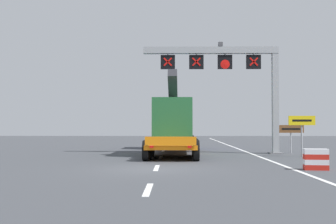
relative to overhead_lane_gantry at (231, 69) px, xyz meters
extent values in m
plane|color=#424449|center=(-4.86, -10.06, -5.65)|extent=(112.00, 112.00, 0.00)
cube|color=silver|center=(-4.61, -16.06, -5.64)|extent=(0.20, 2.60, 0.01)
cube|color=silver|center=(-4.61, -9.58, -5.64)|extent=(0.20, 2.60, 0.01)
cube|color=silver|center=(-4.61, -3.11, -5.64)|extent=(0.20, 2.60, 0.01)
cube|color=silver|center=(-4.61, 3.36, -5.64)|extent=(0.20, 2.60, 0.01)
cube|color=silver|center=(-4.61, 9.83, -5.64)|extent=(0.20, 2.60, 0.01)
cube|color=silver|center=(-4.61, 16.30, -5.64)|extent=(0.20, 2.60, 0.01)
cube|color=silver|center=(-4.61, 22.77, -5.64)|extent=(0.20, 2.60, 0.01)
cube|color=silver|center=(-4.61, 29.24, -5.64)|extent=(0.20, 2.60, 0.01)
cube|color=silver|center=(-4.61, 35.71, -5.64)|extent=(0.20, 2.60, 0.01)
cube|color=silver|center=(-4.61, 42.18, -5.64)|extent=(0.20, 2.60, 0.01)
cube|color=silver|center=(-4.61, 48.65, -5.64)|extent=(0.20, 2.60, 0.01)
cube|color=silver|center=(-4.61, 55.13, -5.64)|extent=(0.20, 2.60, 0.01)
cube|color=silver|center=(1.34, 1.94, -5.64)|extent=(0.20, 63.00, 0.01)
cube|color=#9EA0A5|center=(2.95, 0.00, -2.06)|extent=(0.40, 0.40, 7.18)
cube|color=slate|center=(2.95, 0.00, -5.61)|extent=(0.90, 0.90, 0.08)
cube|color=#9EA0A5|center=(-1.36, 0.00, 1.28)|extent=(9.02, 0.44, 0.44)
cube|color=#4C4C51|center=(-0.69, 0.00, 1.68)|extent=(0.28, 0.40, 0.28)
cube|color=black|center=(1.52, 0.00, 0.49)|extent=(0.96, 0.24, 0.94)
cube|color=#9EA0A5|center=(1.52, 0.00, 1.01)|extent=(0.08, 0.08, 0.16)
cube|color=red|center=(1.52, -0.13, 0.49)|extent=(0.59, 0.02, 0.59)
cube|color=red|center=(1.52, -0.13, 0.49)|extent=(0.59, 0.02, 0.59)
cube|color=black|center=(-0.40, 0.00, 0.49)|extent=(0.96, 0.24, 0.94)
cube|color=#9EA0A5|center=(-0.40, 0.00, 1.01)|extent=(0.08, 0.08, 0.16)
cone|color=red|center=(-0.40, -0.13, 0.33)|extent=(0.61, 0.02, 0.61)
cube|color=black|center=(-2.31, 0.00, 0.49)|extent=(0.96, 0.24, 0.94)
cube|color=#9EA0A5|center=(-2.31, 0.00, 1.01)|extent=(0.08, 0.08, 0.16)
cube|color=red|center=(-2.31, -0.13, 0.49)|extent=(0.59, 0.02, 0.59)
cube|color=red|center=(-2.31, -0.13, 0.49)|extent=(0.59, 0.02, 0.59)
cube|color=black|center=(-4.23, 0.00, 0.49)|extent=(0.96, 0.24, 0.94)
cube|color=#9EA0A5|center=(-4.23, 0.00, 1.01)|extent=(0.08, 0.08, 0.16)
cube|color=red|center=(-4.23, -0.13, 0.49)|extent=(0.59, 0.02, 0.59)
cube|color=red|center=(-4.23, -0.13, 0.49)|extent=(0.59, 0.02, 0.59)
cube|color=orange|center=(-3.87, -1.33, -4.92)|extent=(3.05, 10.46, 0.24)
cube|color=orange|center=(-4.00, -6.61, -4.55)|extent=(2.66, 0.14, 0.44)
cylinder|color=black|center=(-5.33, -5.80, -5.10)|extent=(0.35, 1.11, 1.10)
cylinder|color=black|center=(-2.63, -5.87, -5.10)|extent=(0.35, 1.11, 1.10)
cylinder|color=black|center=(-5.31, -4.75, -5.10)|extent=(0.35, 1.11, 1.10)
cylinder|color=black|center=(-2.61, -4.82, -5.10)|extent=(0.35, 1.11, 1.10)
cylinder|color=black|center=(-5.28, -3.70, -5.10)|extent=(0.35, 1.11, 1.10)
cylinder|color=black|center=(-2.58, -3.77, -5.10)|extent=(0.35, 1.11, 1.10)
cylinder|color=black|center=(-5.26, -2.65, -5.10)|extent=(0.35, 1.11, 1.10)
cylinder|color=black|center=(-2.56, -2.72, -5.10)|extent=(0.35, 1.11, 1.10)
cylinder|color=black|center=(-5.23, -1.60, -5.10)|extent=(0.35, 1.11, 1.10)
cylinder|color=black|center=(-2.53, -1.67, -5.10)|extent=(0.35, 1.11, 1.10)
cube|color=#1E38AD|center=(-3.70, 5.76, -3.55)|extent=(2.65, 3.26, 3.10)
cube|color=black|center=(-3.70, 5.76, -2.85)|extent=(2.68, 3.28, 0.60)
cylinder|color=black|center=(-4.97, 6.67, -5.10)|extent=(0.37, 1.11, 1.10)
cylinder|color=black|center=(-2.39, 6.61, -5.10)|extent=(0.37, 1.11, 1.10)
cylinder|color=black|center=(-5.02, 4.67, -5.10)|extent=(0.37, 1.11, 1.10)
cylinder|color=black|center=(-2.44, 4.61, -5.10)|extent=(0.37, 1.11, 1.10)
cube|color=#236638|center=(-3.86, -0.93, -3.45)|extent=(2.52, 5.78, 2.70)
cube|color=#2D2D33|center=(-3.88, -1.79, -1.50)|extent=(0.63, 2.96, 2.29)
cube|color=red|center=(-4.98, -6.63, -4.85)|extent=(0.20, 0.06, 0.12)
cube|color=red|center=(-3.02, -6.68, -4.85)|extent=(0.20, 0.06, 0.12)
cylinder|color=#9EA0A5|center=(3.88, -2.76, -4.41)|extent=(0.10, 0.10, 2.47)
cube|color=yellow|center=(3.88, -2.82, -3.46)|extent=(1.60, 0.06, 0.56)
cube|color=black|center=(3.88, -2.86, -3.46)|extent=(1.15, 0.01, 0.12)
cylinder|color=#9EA0A5|center=(4.08, 0.43, -4.69)|extent=(0.10, 0.10, 1.91)
cube|color=brown|center=(4.08, 0.37, -4.00)|extent=(1.73, 0.06, 0.52)
cube|color=black|center=(4.08, 0.33, -4.00)|extent=(1.25, 0.01, 0.12)
cube|color=red|center=(2.25, -10.31, -5.54)|extent=(1.05, 0.60, 0.23)
cube|color=white|center=(2.25, -10.31, -5.31)|extent=(1.05, 0.60, 0.22)
cube|color=red|center=(2.25, -10.31, -5.09)|extent=(1.05, 0.60, 0.23)
cube|color=white|center=(2.25, -10.31, -4.86)|extent=(1.05, 0.60, 0.23)
camera|label=1|loc=(-3.85, -28.98, -3.72)|focal=46.36mm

